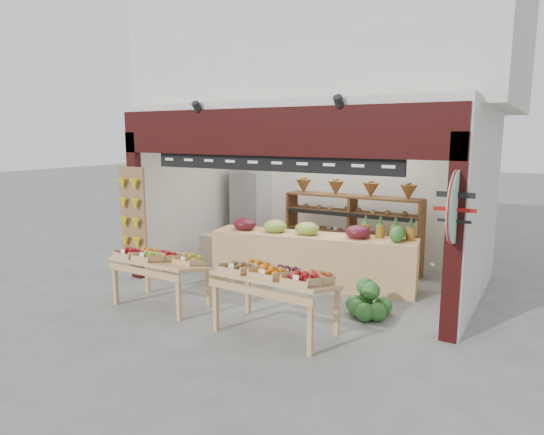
{
  "coord_description": "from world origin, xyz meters",
  "views": [
    {
      "loc": [
        3.79,
        -7.25,
        2.62
      ],
      "look_at": [
        -0.38,
        -0.2,
        1.2
      ],
      "focal_mm": 32.0,
      "sensor_mm": 36.0,
      "label": 1
    }
  ],
  "objects_px": {
    "watermelon_pile": "(367,303)",
    "display_table_left": "(157,260)",
    "back_shelving": "(352,216)",
    "cardboard_stack": "(221,254)",
    "refrigerator": "(252,209)",
    "display_table_right": "(276,276)",
    "mid_counter": "(312,257)"
  },
  "relations": [
    {
      "from": "refrigerator",
      "to": "mid_counter",
      "type": "distance_m",
      "value": 2.85
    },
    {
      "from": "cardboard_stack",
      "to": "display_table_left",
      "type": "distance_m",
      "value": 2.4
    },
    {
      "from": "mid_counter",
      "to": "display_table_left",
      "type": "height_order",
      "value": "mid_counter"
    },
    {
      "from": "back_shelving",
      "to": "display_table_right",
      "type": "relative_size",
      "value": 1.74
    },
    {
      "from": "refrigerator",
      "to": "display_table_right",
      "type": "distance_m",
      "value": 4.73
    },
    {
      "from": "cardboard_stack",
      "to": "display_table_left",
      "type": "relative_size",
      "value": 0.71
    },
    {
      "from": "cardboard_stack",
      "to": "mid_counter",
      "type": "xyz_separation_m",
      "value": [
        2.11,
        -0.17,
        0.26
      ]
    },
    {
      "from": "refrigerator",
      "to": "mid_counter",
      "type": "xyz_separation_m",
      "value": [
        2.29,
        -1.63,
        -0.46
      ]
    },
    {
      "from": "refrigerator",
      "to": "display_table_right",
      "type": "xyz_separation_m",
      "value": [
        2.83,
        -3.79,
        -0.17
      ]
    },
    {
      "from": "refrigerator",
      "to": "display_table_left",
      "type": "xyz_separation_m",
      "value": [
        0.69,
        -3.76,
        -0.24
      ]
    },
    {
      "from": "cardboard_stack",
      "to": "display_table_right",
      "type": "relative_size",
      "value": 0.64
    },
    {
      "from": "mid_counter",
      "to": "display_table_right",
      "type": "relative_size",
      "value": 2.31
    },
    {
      "from": "mid_counter",
      "to": "watermelon_pile",
      "type": "bearing_deg",
      "value": -34.87
    },
    {
      "from": "back_shelving",
      "to": "cardboard_stack",
      "type": "xyz_separation_m",
      "value": [
        -2.32,
        -1.19,
        -0.81
      ]
    },
    {
      "from": "cardboard_stack",
      "to": "display_table_left",
      "type": "height_order",
      "value": "display_table_left"
    },
    {
      "from": "display_table_left",
      "to": "display_table_right",
      "type": "relative_size",
      "value": 0.9
    },
    {
      "from": "back_shelving",
      "to": "display_table_left",
      "type": "height_order",
      "value": "back_shelving"
    },
    {
      "from": "refrigerator",
      "to": "watermelon_pile",
      "type": "xyz_separation_m",
      "value": [
        3.66,
        -2.58,
        -0.75
      ]
    },
    {
      "from": "back_shelving",
      "to": "mid_counter",
      "type": "bearing_deg",
      "value": -98.75
    },
    {
      "from": "mid_counter",
      "to": "watermelon_pile",
      "type": "xyz_separation_m",
      "value": [
        1.37,
        -0.95,
        -0.29
      ]
    },
    {
      "from": "refrigerator",
      "to": "cardboard_stack",
      "type": "bearing_deg",
      "value": -94.88
    },
    {
      "from": "mid_counter",
      "to": "display_table_right",
      "type": "height_order",
      "value": "mid_counter"
    },
    {
      "from": "back_shelving",
      "to": "mid_counter",
      "type": "height_order",
      "value": "back_shelving"
    },
    {
      "from": "display_table_left",
      "to": "display_table_right",
      "type": "xyz_separation_m",
      "value": [
        2.13,
        -0.04,
        0.07
      ]
    },
    {
      "from": "mid_counter",
      "to": "display_table_right",
      "type": "xyz_separation_m",
      "value": [
        0.53,
        -2.16,
        0.29
      ]
    },
    {
      "from": "mid_counter",
      "to": "watermelon_pile",
      "type": "distance_m",
      "value": 1.69
    },
    {
      "from": "display_table_right",
      "to": "back_shelving",
      "type": "bearing_deg",
      "value": 95.22
    },
    {
      "from": "display_table_left",
      "to": "display_table_right",
      "type": "bearing_deg",
      "value": -0.94
    },
    {
      "from": "watermelon_pile",
      "to": "refrigerator",
      "type": "bearing_deg",
      "value": 144.82
    },
    {
      "from": "cardboard_stack",
      "to": "refrigerator",
      "type": "bearing_deg",
      "value": 97.24
    },
    {
      "from": "watermelon_pile",
      "to": "display_table_left",
      "type": "bearing_deg",
      "value": -158.44
    },
    {
      "from": "watermelon_pile",
      "to": "back_shelving",
      "type": "bearing_deg",
      "value": 116.58
    }
  ]
}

